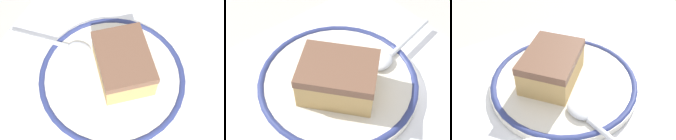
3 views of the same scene
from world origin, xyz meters
TOP-DOWN VIEW (x-y plane):
  - ground_plane at (0.00, 0.00)m, footprint 2.40×2.40m
  - placemat at (0.00, 0.00)m, footprint 0.40×0.38m
  - plate at (-0.04, -0.01)m, footprint 0.23×0.23m
  - cake_slice at (-0.02, -0.02)m, footprint 0.12×0.12m
  - spoon at (-0.02, 0.08)m, footprint 0.04×0.14m

SIDE VIEW (x-z plane):
  - ground_plane at x=0.00m, z-range 0.00..0.00m
  - placemat at x=0.00m, z-range 0.00..0.00m
  - plate at x=-0.04m, z-range 0.00..0.02m
  - spoon at x=-0.02m, z-range 0.01..0.02m
  - cake_slice at x=-0.02m, z-range 0.01..0.06m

